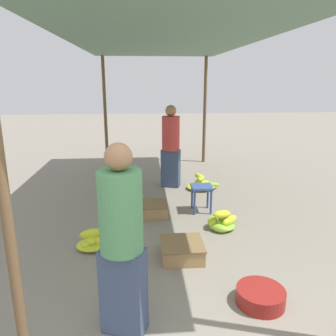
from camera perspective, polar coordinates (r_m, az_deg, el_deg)
The scene contains 16 objects.
canopy_post_front_left at distance 2.48m, azimuth -26.62°, elevation -4.83°, with size 0.08×0.08×2.72m, color brown.
canopy_post_back_left at distance 8.60m, azimuth -10.89°, elevation 9.62°, with size 0.08×0.08×2.72m, color brown.
canopy_post_back_right at distance 8.70m, azimuth 6.41°, elevation 9.85°, with size 0.08×0.08×2.72m, color brown.
canopy_tarp at distance 5.38m, azimuth -0.85°, elevation 21.51°, with size 2.97×6.76×0.04m, color #567A60.
vendor_foreground at distance 2.76m, azimuth -8.08°, elevation -12.28°, with size 0.46×0.46×1.68m.
stool at distance 5.46m, azimuth 5.87°, elevation -4.00°, with size 0.34×0.34×0.45m.
basin_black at distance 3.57m, azimuth 15.80°, elevation -20.71°, with size 0.48×0.48×0.16m.
banana_pile_left_0 at distance 4.49m, azimuth -13.12°, elevation -12.41°, with size 0.42×0.36×0.27m.
banana_pile_left_1 at distance 6.11m, azimuth -7.52°, elevation -4.79°, with size 0.70×0.53×0.24m.
banana_pile_left_2 at distance 6.84m, azimuth -7.29°, elevation -2.67°, with size 0.49×0.56×0.17m.
banana_pile_left_3 at distance 7.83m, azimuth -8.20°, elevation -0.44°, with size 0.60×0.61×0.17m.
banana_pile_right_0 at distance 6.66m, azimuth 5.83°, elevation -2.83°, with size 0.68×0.50×0.30m.
banana_pile_right_1 at distance 4.96m, azimuth 9.25°, elevation -9.36°, with size 0.52×0.45×0.30m.
crate_near at distance 4.17m, azimuth 2.47°, elevation -14.08°, with size 0.52×0.52×0.21m.
crate_mid at distance 5.39m, azimuth -2.68°, elevation -7.13°, with size 0.48×0.48×0.20m.
shopper_walking_mid at distance 6.60m, azimuth 0.48°, elevation 3.97°, with size 0.45×0.45×1.67m.
Camera 1 is at (-0.34, -1.86, 2.13)m, focal length 35.00 mm.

